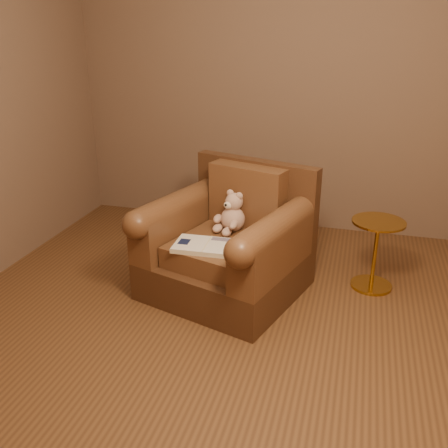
# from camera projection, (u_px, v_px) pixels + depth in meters

# --- Properties ---
(floor) EXTENTS (4.00, 4.00, 0.00)m
(floor) POSITION_uv_depth(u_px,v_px,m) (240.00, 345.00, 2.98)
(floor) COLOR brown
(floor) RESTS_ON ground
(room) EXTENTS (4.02, 4.02, 2.71)m
(room) POSITION_uv_depth(u_px,v_px,m) (245.00, 39.00, 2.33)
(room) COLOR brown
(room) RESTS_ON ground
(armchair) EXTENTS (1.20, 1.17, 0.87)m
(armchair) POSITION_uv_depth(u_px,v_px,m) (229.00, 245.00, 3.49)
(armchair) COLOR #482A18
(armchair) RESTS_ON floor
(teddy_bear) EXTENTS (0.22, 0.25, 0.30)m
(teddy_bear) POSITION_uv_depth(u_px,v_px,m) (231.00, 216.00, 3.50)
(teddy_bear) COLOR #C9A08D
(teddy_bear) RESTS_ON armchair
(guidebook) EXTENTS (0.44, 0.27, 0.03)m
(guidebook) POSITION_uv_depth(u_px,v_px,m) (207.00, 246.00, 3.25)
(guidebook) COLOR beige
(guidebook) RESTS_ON armchair
(side_table) EXTENTS (0.37, 0.37, 0.51)m
(side_table) POSITION_uv_depth(u_px,v_px,m) (375.00, 252.00, 3.53)
(side_table) COLOR #BB8E33
(side_table) RESTS_ON floor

